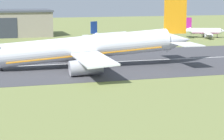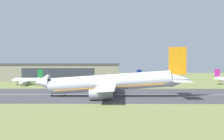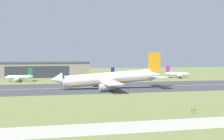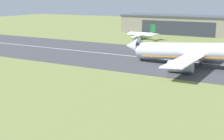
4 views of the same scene
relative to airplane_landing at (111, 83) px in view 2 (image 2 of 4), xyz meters
The scene contains 7 objects.
ground_plane 53.19m from the airplane_landing, 81.34° to the right, with size 600.60×600.60×0.00m, color olive.
runway_strip 11.81m from the airplane_landing, 41.17° to the left, with size 360.60×54.05×0.06m, color #3D3D42.
runway_centreline 11.80m from the airplane_landing, 41.17° to the left, with size 324.54×0.70×0.01m, color silver.
hangar_building 103.52m from the airplane_landing, 110.40° to the left, with size 81.14×24.22×12.25m.
airplane_landing is the anchor object (origin of this frame).
airplane_parked_west 74.99m from the airplane_landing, 130.05° to the left, with size 18.94×21.00×8.90m.
airplane_parked_centre 59.89m from the airplane_landing, 67.77° to the left, with size 21.82×19.16×8.99m.
Camera 2 is at (-6.00, -7.19, 13.51)m, focal length 50.00 mm.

